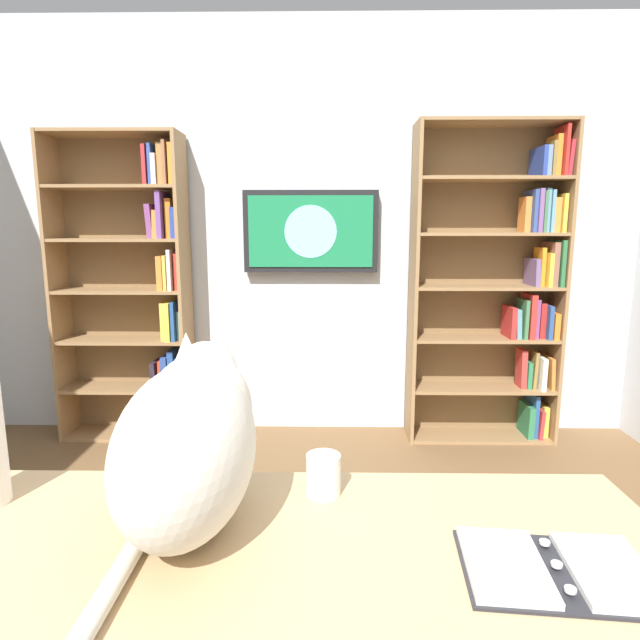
{
  "coord_description": "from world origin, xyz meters",
  "views": [
    {
      "loc": [
        -0.16,
        1.27,
        1.38
      ],
      "look_at": [
        -0.13,
        -1.11,
        0.96
      ],
      "focal_mm": 29.05,
      "sensor_mm": 36.0,
      "label": 1
    }
  ],
  "objects_px": {
    "coffee_mug": "(323,475)",
    "wall_mounted_tv": "(311,232)",
    "desk": "(275,601)",
    "open_binder": "(556,569)",
    "bookshelf_left": "(502,286)",
    "bookshelf_right": "(138,291)",
    "cat": "(192,435)"
  },
  "relations": [
    {
      "from": "open_binder",
      "to": "wall_mounted_tv",
      "type": "bearing_deg",
      "value": -78.52
    },
    {
      "from": "wall_mounted_tv",
      "to": "open_binder",
      "type": "bearing_deg",
      "value": 101.48
    },
    {
      "from": "cat",
      "to": "bookshelf_right",
      "type": "bearing_deg",
      "value": -67.56
    },
    {
      "from": "desk",
      "to": "coffee_mug",
      "type": "distance_m",
      "value": 0.28
    },
    {
      "from": "wall_mounted_tv",
      "to": "cat",
      "type": "relative_size",
      "value": 1.42
    },
    {
      "from": "wall_mounted_tv",
      "to": "open_binder",
      "type": "distance_m",
      "value": 2.69
    },
    {
      "from": "open_binder",
      "to": "coffee_mug",
      "type": "distance_m",
      "value": 0.5
    },
    {
      "from": "bookshelf_left",
      "to": "cat",
      "type": "height_order",
      "value": "bookshelf_left"
    },
    {
      "from": "desk",
      "to": "cat",
      "type": "relative_size",
      "value": 2.58
    },
    {
      "from": "bookshelf_left",
      "to": "bookshelf_right",
      "type": "height_order",
      "value": "bookshelf_left"
    },
    {
      "from": "open_binder",
      "to": "coffee_mug",
      "type": "xyz_separation_m",
      "value": [
        0.42,
        -0.28,
        0.04
      ]
    },
    {
      "from": "desk",
      "to": "open_binder",
      "type": "height_order",
      "value": "open_binder"
    },
    {
      "from": "cat",
      "to": "open_binder",
      "type": "height_order",
      "value": "cat"
    },
    {
      "from": "bookshelf_left",
      "to": "desk",
      "type": "xyz_separation_m",
      "value": [
        1.23,
        2.42,
        -0.36
      ]
    },
    {
      "from": "wall_mounted_tv",
      "to": "bookshelf_left",
      "type": "bearing_deg",
      "value": 176.18
    },
    {
      "from": "bookshelf_left",
      "to": "wall_mounted_tv",
      "type": "height_order",
      "value": "bookshelf_left"
    },
    {
      "from": "coffee_mug",
      "to": "desk",
      "type": "bearing_deg",
      "value": 65.28
    },
    {
      "from": "coffee_mug",
      "to": "wall_mounted_tv",
      "type": "bearing_deg",
      "value": -87.42
    },
    {
      "from": "bookshelf_right",
      "to": "bookshelf_left",
      "type": "bearing_deg",
      "value": 179.97
    },
    {
      "from": "bookshelf_right",
      "to": "open_binder",
      "type": "relative_size",
      "value": 5.65
    },
    {
      "from": "bookshelf_right",
      "to": "open_binder",
      "type": "distance_m",
      "value": 2.99
    },
    {
      "from": "bookshelf_left",
      "to": "coffee_mug",
      "type": "height_order",
      "value": "bookshelf_left"
    },
    {
      "from": "wall_mounted_tv",
      "to": "cat",
      "type": "distance_m",
      "value": 2.44
    },
    {
      "from": "wall_mounted_tv",
      "to": "desk",
      "type": "bearing_deg",
      "value": 90.24
    },
    {
      "from": "open_binder",
      "to": "bookshelf_left",
      "type": "bearing_deg",
      "value": -105.98
    },
    {
      "from": "bookshelf_right",
      "to": "cat",
      "type": "distance_m",
      "value": 2.51
    },
    {
      "from": "cat",
      "to": "coffee_mug",
      "type": "distance_m",
      "value": 0.32
    },
    {
      "from": "bookshelf_left",
      "to": "wall_mounted_tv",
      "type": "bearing_deg",
      "value": -3.82
    },
    {
      "from": "wall_mounted_tv",
      "to": "cat",
      "type": "xyz_separation_m",
      "value": [
        0.17,
        2.4,
        -0.4
      ]
    },
    {
      "from": "desk",
      "to": "cat",
      "type": "xyz_separation_m",
      "value": [
        0.18,
        -0.1,
        0.31
      ]
    },
    {
      "from": "open_binder",
      "to": "coffee_mug",
      "type": "bearing_deg",
      "value": -33.33
    },
    {
      "from": "desk",
      "to": "open_binder",
      "type": "relative_size",
      "value": 4.57
    }
  ]
}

